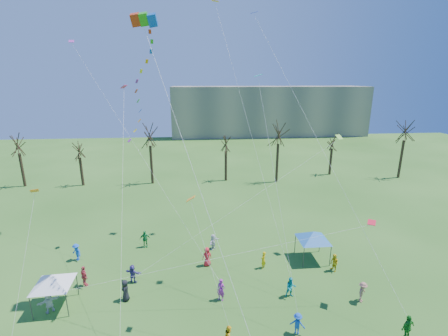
{
  "coord_description": "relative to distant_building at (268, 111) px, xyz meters",
  "views": [
    {
      "loc": [
        -1.12,
        -15.82,
        16.93
      ],
      "look_at": [
        0.8,
        5.0,
        11.0
      ],
      "focal_mm": 25.0,
      "sensor_mm": 36.0,
      "label": 1
    }
  ],
  "objects": [
    {
      "name": "big_box_kite",
      "position": [
        -26.37,
        -76.11,
        8.84
      ],
      "size": [
        4.16,
        5.18,
        21.0
      ],
      "color": "red",
      "rests_on": "ground"
    },
    {
      "name": "distant_building",
      "position": [
        0.0,
        0.0,
        0.0
      ],
      "size": [
        60.0,
        14.0,
        15.0
      ],
      "primitive_type": "cube",
      "color": "gray",
      "rests_on": "ground"
    },
    {
      "name": "canopy_tent_white",
      "position": [
        -34.13,
        -76.42,
        -5.09
      ],
      "size": [
        3.79,
        3.79,
        2.85
      ],
      "color": "#3F3F44",
      "rests_on": "ground"
    },
    {
      "name": "small_kites_aloft",
      "position": [
        -21.72,
        -70.99,
        6.11
      ],
      "size": [
        26.87,
        18.5,
        35.55
      ],
      "color": "orange",
      "rests_on": "ground"
    },
    {
      "name": "bare_tree_row",
      "position": [
        -16.08,
        -46.79,
        -0.69
      ],
      "size": [
        69.82,
        8.45,
        10.59
      ],
      "color": "black",
      "rests_on": "ground"
    },
    {
      "name": "canopy_tent_blue",
      "position": [
        -12.11,
        -71.75,
        -4.98
      ],
      "size": [
        3.96,
        3.96,
        2.97
      ],
      "color": "#3F3F44",
      "rests_on": "ground"
    },
    {
      "name": "festival_crowd",
      "position": [
        -23.35,
        -75.34,
        -6.64
      ],
      "size": [
        26.86,
        14.83,
        1.86
      ],
      "color": "red",
      "rests_on": "ground"
    }
  ]
}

